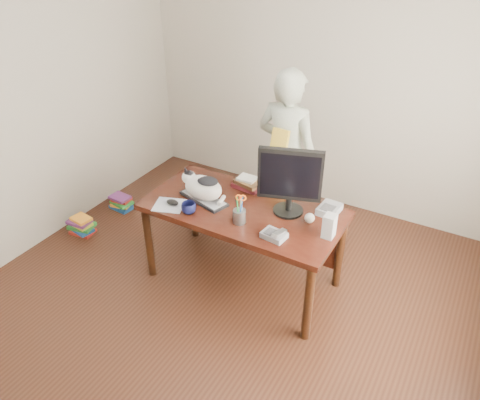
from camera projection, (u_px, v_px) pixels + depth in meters
name	position (u px, v px, depth m)	size (l,w,h in m)	color
room	(197.00, 173.00, 2.99)	(4.50, 4.50, 4.50)	black
desk	(248.00, 218.00, 3.89)	(1.60, 0.80, 0.75)	black
keyboard	(204.00, 199.00, 3.85)	(0.47, 0.28, 0.03)	black
cat	(202.00, 186.00, 3.79)	(0.43, 0.29, 0.24)	white
monitor	(290.00, 178.00, 3.52)	(0.48, 0.30, 0.55)	black
pen_cup	(239.00, 215.00, 3.54)	(0.13, 0.13, 0.25)	gray
mousepad	(169.00, 205.00, 3.78)	(0.30, 0.28, 0.01)	silver
mouse	(172.00, 202.00, 3.77)	(0.12, 0.10, 0.04)	black
coffee_mug	(189.00, 208.00, 3.66)	(0.12, 0.12, 0.09)	#0D1037
phone	(275.00, 235.00, 3.39)	(0.19, 0.15, 0.08)	slate
speaker	(329.00, 226.00, 3.37)	(0.08, 0.09, 0.18)	#ADADB0
baseball	(310.00, 218.00, 3.56)	(0.08, 0.08, 0.08)	white
book_stack	(248.00, 183.00, 4.01)	(0.26, 0.21, 0.09)	#55161C
calculator	(329.00, 209.00, 3.68)	(0.17, 0.21, 0.06)	slate
person	(287.00, 156.00, 4.36)	(0.61, 0.40, 1.67)	silver
held_book	(280.00, 141.00, 4.12)	(0.16, 0.10, 0.22)	gold
book_pile_a	(82.00, 226.00, 4.69)	(0.27, 0.22, 0.18)	red
book_pile_b	(121.00, 202.00, 5.09)	(0.26, 0.20, 0.15)	#194F98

